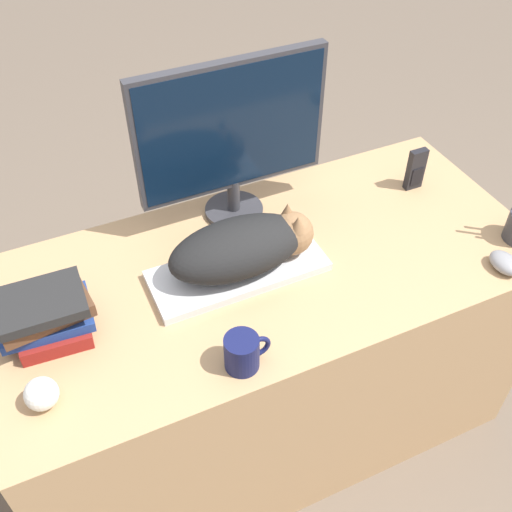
{
  "coord_description": "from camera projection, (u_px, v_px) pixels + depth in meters",
  "views": [
    {
      "loc": [
        -0.51,
        -0.68,
        1.89
      ],
      "look_at": [
        -0.04,
        0.33,
        0.82
      ],
      "focal_mm": 42.0,
      "sensor_mm": 36.0,
      "label": 1
    }
  ],
  "objects": [
    {
      "name": "ground_plane",
      "position": [
        312.0,
        504.0,
        1.9
      ],
      "size": [
        12.0,
        12.0,
        0.0
      ],
      "primitive_type": "plane",
      "color": "#6B5B4C"
    },
    {
      "name": "desk",
      "position": [
        267.0,
        351.0,
        1.86
      ],
      "size": [
        1.48,
        0.69,
        0.76
      ],
      "color": "tan",
      "rests_on": "ground_plane"
    },
    {
      "name": "keyboard",
      "position": [
        238.0,
        271.0,
        1.56
      ],
      "size": [
        0.46,
        0.18,
        0.02
      ],
      "color": "silver",
      "rests_on": "desk"
    },
    {
      "name": "cat",
      "position": [
        246.0,
        246.0,
        1.52
      ],
      "size": [
        0.39,
        0.18,
        0.14
      ],
      "color": "black",
      "rests_on": "keyboard"
    },
    {
      "name": "monitor",
      "position": [
        231.0,
        134.0,
        1.56
      ],
      "size": [
        0.53,
        0.17,
        0.47
      ],
      "color": "#333338",
      "rests_on": "desk"
    },
    {
      "name": "computer_mouse",
      "position": [
        505.0,
        263.0,
        1.57
      ],
      "size": [
        0.06,
        0.09,
        0.04
      ],
      "color": "gray",
      "rests_on": "desk"
    },
    {
      "name": "coffee_mug",
      "position": [
        243.0,
        352.0,
        1.33
      ],
      "size": [
        0.11,
        0.08,
        0.09
      ],
      "color": "#141947",
      "rests_on": "desk"
    },
    {
      "name": "baseball",
      "position": [
        41.0,
        394.0,
        1.26
      ],
      "size": [
        0.07,
        0.07,
        0.07
      ],
      "color": "silver",
      "rests_on": "desk"
    },
    {
      "name": "phone",
      "position": [
        416.0,
        169.0,
        1.8
      ],
      "size": [
        0.05,
        0.03,
        0.13
      ],
      "color": "black",
      "rests_on": "desk"
    },
    {
      "name": "book_stack",
      "position": [
        46.0,
        315.0,
        1.39
      ],
      "size": [
        0.22,
        0.18,
        0.13
      ],
      "color": "maroon",
      "rests_on": "desk"
    }
  ]
}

